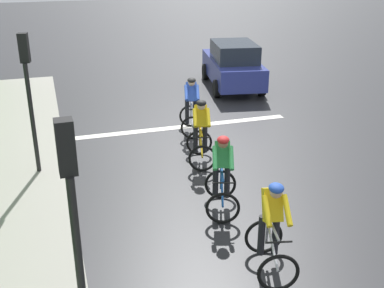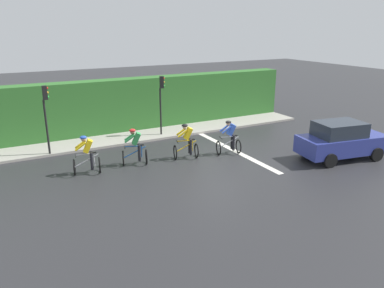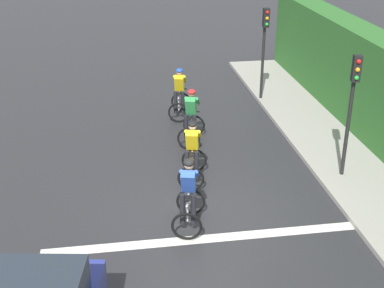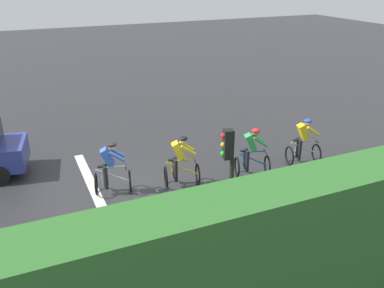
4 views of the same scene
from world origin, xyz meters
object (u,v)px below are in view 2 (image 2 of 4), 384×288
car_navy (341,140)px  cyclist_mid (187,142)px  cyclist_fourth (230,138)px  cyclist_second (135,148)px  traffic_light_near_crossing (161,97)px  cyclist_lead (87,156)px  traffic_light_far_junction (46,110)px

car_navy → cyclist_mid: bearing=61.8°
cyclist_fourth → car_navy: size_ratio=0.38×
cyclist_second → car_navy: car_navy is taller
cyclist_second → cyclist_fourth: same height
car_navy → traffic_light_near_crossing: 9.41m
cyclist_lead → traffic_light_far_junction: traffic_light_far_junction is taller
car_navy → cyclist_second: bearing=66.9°
cyclist_mid → traffic_light_far_junction: traffic_light_far_junction is taller
cyclist_second → traffic_light_far_junction: size_ratio=0.50×
cyclist_fourth → traffic_light_far_junction: bearing=63.6°
cyclist_mid → traffic_light_far_junction: size_ratio=0.50×
traffic_light_near_crossing → traffic_light_far_junction: same height
cyclist_fourth → traffic_light_near_crossing: 4.82m
cyclist_mid → traffic_light_near_crossing: size_ratio=0.50×
car_navy → cyclist_lead: bearing=71.4°
traffic_light_far_junction → cyclist_mid: bearing=-121.4°
traffic_light_far_junction → cyclist_second: bearing=-134.0°
cyclist_second → cyclist_lead: bearing=91.8°
car_navy → traffic_light_near_crossing: size_ratio=1.29×
cyclist_lead → traffic_light_far_junction: 3.57m
cyclist_second → traffic_light_near_crossing: 4.78m
cyclist_mid → cyclist_lead: bearing=86.6°
cyclist_lead → cyclist_second: (0.07, -2.12, 0.00)m
cyclist_lead → cyclist_fourth: (-0.68, -6.60, 0.00)m
cyclist_mid → car_navy: bearing=-118.2°
traffic_light_near_crossing → traffic_light_far_junction: bearing=94.9°
cyclist_lead → cyclist_fourth: same height
cyclist_second → cyclist_fourth: (-0.75, -4.48, 0.00)m
cyclist_mid → cyclist_fourth: 2.14m
cyclist_lead → cyclist_mid: 4.51m
traffic_light_far_junction → cyclist_fourth: bearing=-116.4°
cyclist_lead → car_navy: (-3.64, -10.80, 0.08)m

